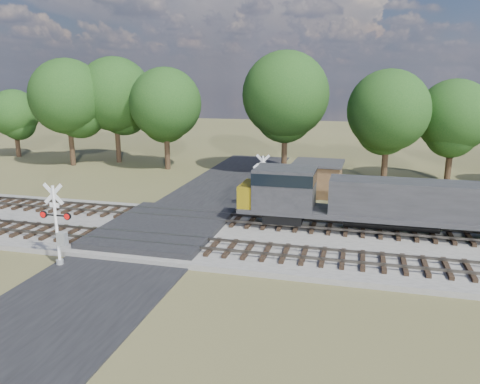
# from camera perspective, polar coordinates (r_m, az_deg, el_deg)

# --- Properties ---
(ground) EXTENTS (160.00, 160.00, 0.00)m
(ground) POSITION_cam_1_polar(r_m,az_deg,el_deg) (29.15, -9.68, -5.29)
(ground) COLOR #4D4C29
(ground) RESTS_ON ground
(ballast_bed) EXTENTS (140.00, 10.00, 0.30)m
(ballast_bed) POSITION_cam_1_polar(r_m,az_deg,el_deg) (27.26, 10.49, -6.35)
(ballast_bed) COLOR gray
(ballast_bed) RESTS_ON ground
(road) EXTENTS (7.00, 60.00, 0.08)m
(road) POSITION_cam_1_polar(r_m,az_deg,el_deg) (29.13, -9.69, -5.21)
(road) COLOR black
(road) RESTS_ON ground
(crossing_panel) EXTENTS (7.00, 9.00, 0.62)m
(crossing_panel) POSITION_cam_1_polar(r_m,az_deg,el_deg) (29.48, -9.31, -4.41)
(crossing_panel) COLOR #262628
(crossing_panel) RESTS_ON ground
(track_near) EXTENTS (140.00, 2.60, 0.33)m
(track_near) POSITION_cam_1_polar(r_m,az_deg,el_deg) (26.15, -5.19, -6.44)
(track_near) COLOR black
(track_near) RESTS_ON ballast_bed
(track_far) EXTENTS (140.00, 2.60, 0.33)m
(track_far) POSITION_cam_1_polar(r_m,az_deg,el_deg) (30.66, -2.09, -3.32)
(track_far) COLOR black
(track_far) RESTS_ON ballast_bed
(crossing_signal_near) EXTENTS (1.76, 0.38, 4.36)m
(crossing_signal_near) POSITION_cam_1_polar(r_m,az_deg,el_deg) (25.48, -21.24, -4.59)
(crossing_signal_near) COLOR silver
(crossing_signal_near) RESTS_ON ground
(crossing_signal_far) EXTENTS (1.66, 0.36, 4.12)m
(crossing_signal_far) POSITION_cam_1_polar(r_m,az_deg,el_deg) (33.88, 2.64, 0.62)
(crossing_signal_far) COLOR silver
(crossing_signal_far) RESTS_ON ground
(equipment_shed) EXTENTS (4.11, 4.11, 2.73)m
(equipment_shed) POSITION_cam_1_polar(r_m,az_deg,el_deg) (38.94, 9.46, 1.70)
(equipment_shed) COLOR #4A3420
(equipment_shed) RESTS_ON ground
(treeline) EXTENTS (80.44, 12.11, 11.98)m
(treeline) POSITION_cam_1_polar(r_m,az_deg,el_deg) (46.02, 5.99, 10.56)
(treeline) COLOR black
(treeline) RESTS_ON ground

